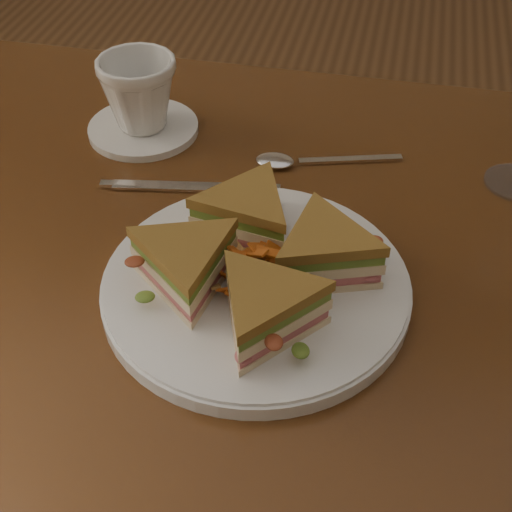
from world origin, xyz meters
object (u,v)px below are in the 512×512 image
object	(u,v)px
table	(240,305)
saucer	(143,128)
plate	(256,287)
spoon	(293,161)
coffee_cup	(139,93)
knife	(184,187)
sandwich_wedges	(256,260)

from	to	relation	value
table	saucer	bearing A→B (deg)	132.30
table	plate	world-z (taller)	plate
plate	spoon	size ratio (longest dim) A/B	1.73
spoon	saucer	distance (m)	0.21
table	spoon	size ratio (longest dim) A/B	6.70
table	coffee_cup	xyz separation A→B (m)	(-0.17, 0.19, 0.16)
table	plate	size ratio (longest dim) A/B	3.88
plate	spoon	bearing A→B (deg)	90.43
table	knife	world-z (taller)	knife
table	spoon	world-z (taller)	spoon
plate	knife	xyz separation A→B (m)	(-0.12, 0.15, -0.01)
coffee_cup	sandwich_wedges	bearing A→B (deg)	-40.15
spoon	saucer	size ratio (longest dim) A/B	1.24
plate	saucer	distance (m)	0.33
knife	coffee_cup	world-z (taller)	coffee_cup
plate	sandwich_wedges	xyz separation A→B (m)	(0.00, 0.00, 0.04)
knife	coffee_cup	xyz separation A→B (m)	(-0.09, 0.11, 0.05)
table	coffee_cup	world-z (taller)	coffee_cup
table	coffee_cup	distance (m)	0.30
plate	saucer	size ratio (longest dim) A/B	2.14
sandwich_wedges	saucer	size ratio (longest dim) A/B	1.97
plate	saucer	xyz separation A→B (m)	(-0.21, 0.26, -0.00)
saucer	coffee_cup	size ratio (longest dim) A/B	1.44
knife	coffee_cup	bearing A→B (deg)	119.24
plate	saucer	bearing A→B (deg)	128.40
table	saucer	xyz separation A→B (m)	(-0.17, 0.19, 0.10)
table	spoon	xyz separation A→B (m)	(0.03, 0.16, 0.10)
sandwich_wedges	knife	size ratio (longest dim) A/B	1.33
spoon	knife	bearing A→B (deg)	-162.66
spoon	coffee_cup	world-z (taller)	coffee_cup
sandwich_wedges	saucer	bearing A→B (deg)	128.40
plate	spoon	xyz separation A→B (m)	(-0.00, 0.23, -0.00)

